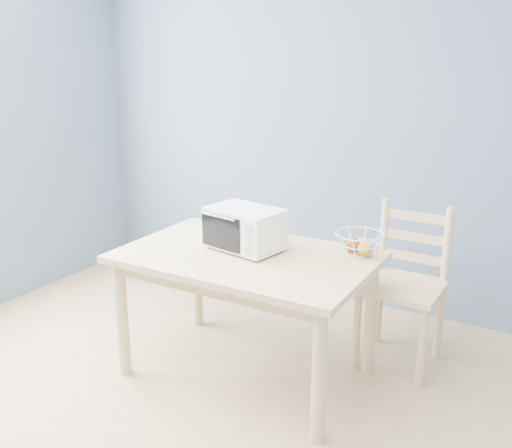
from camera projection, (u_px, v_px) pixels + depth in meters
The scene contains 5 objects.
room at pixel (102, 189), 2.32m from camera, with size 4.01×4.51×2.61m.
dining_table at pixel (246, 271), 3.22m from camera, with size 1.40×0.90×0.75m.
toaster_oven at pixel (243, 228), 3.24m from camera, with size 0.46×0.36×0.25m.
fruit_basket at pixel (360, 243), 3.17m from camera, with size 0.29×0.29×0.12m.
dining_chair at pixel (404, 288), 3.42m from camera, with size 0.46×0.46×0.97m.
Camera 1 is at (1.67, -1.65, 1.82)m, focal length 40.00 mm.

